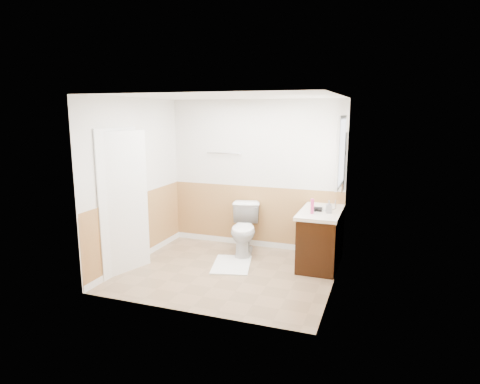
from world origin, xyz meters
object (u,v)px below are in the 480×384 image
at_px(toilet, 244,229).
at_px(bath_mat, 232,265).
at_px(vanity_cabinet, 321,239).
at_px(lotion_bottle, 312,206).
at_px(soap_dispenser, 329,207).

relative_size(toilet, bath_mat, 1.01).
xyz_separation_m(vanity_cabinet, lotion_bottle, (-0.10, -0.27, 0.56)).
bearing_deg(toilet, lotion_bottle, -30.25).
height_order(toilet, bath_mat, toilet).
bearing_deg(bath_mat, toilet, 90.00).
bearing_deg(toilet, vanity_cabinet, -17.17).
distance_m(bath_mat, vanity_cabinet, 1.41).
bearing_deg(lotion_bottle, bath_mat, -168.35).
xyz_separation_m(toilet, vanity_cabinet, (1.25, -0.08, -0.01)).
distance_m(bath_mat, soap_dispenser, 1.70).
xyz_separation_m(bath_mat, vanity_cabinet, (1.25, 0.50, 0.39)).
bearing_deg(vanity_cabinet, soap_dispenser, -49.54).
relative_size(toilet, vanity_cabinet, 0.74).
xyz_separation_m(lotion_bottle, soap_dispenser, (0.22, 0.13, -0.02)).
xyz_separation_m(vanity_cabinet, soap_dispenser, (0.12, -0.14, 0.54)).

